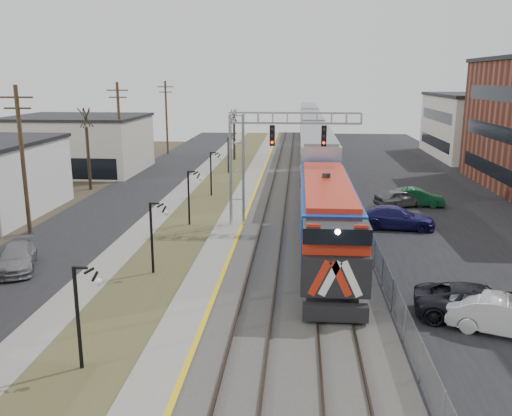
# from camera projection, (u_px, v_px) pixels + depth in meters

# --- Properties ---
(street_west) EXTENTS (7.00, 120.00, 0.04)m
(street_west) POSITION_uv_depth(u_px,v_px,m) (120.00, 202.00, 46.67)
(street_west) COLOR black
(street_west) RESTS_ON ground
(sidewalk) EXTENTS (2.00, 120.00, 0.08)m
(sidewalk) POSITION_uv_depth(u_px,v_px,m) (171.00, 202.00, 46.32)
(sidewalk) COLOR gray
(sidewalk) RESTS_ON ground
(grass_median) EXTENTS (4.00, 120.00, 0.06)m
(grass_median) POSITION_uv_depth(u_px,v_px,m) (206.00, 203.00, 46.09)
(grass_median) COLOR #484A27
(grass_median) RESTS_ON ground
(platform) EXTENTS (2.00, 120.00, 0.24)m
(platform) POSITION_uv_depth(u_px,v_px,m) (241.00, 203.00, 45.84)
(platform) COLOR gray
(platform) RESTS_ON ground
(ballast_bed) EXTENTS (8.00, 120.00, 0.20)m
(ballast_bed) POSITION_uv_depth(u_px,v_px,m) (300.00, 204.00, 45.46)
(ballast_bed) COLOR #595651
(ballast_bed) RESTS_ON ground
(parking_lot) EXTENTS (16.00, 120.00, 0.04)m
(parking_lot) POSITION_uv_depth(u_px,v_px,m) (446.00, 208.00, 44.56)
(parking_lot) COLOR black
(parking_lot) RESTS_ON ground
(platform_edge) EXTENTS (0.24, 120.00, 0.01)m
(platform_edge) POSITION_uv_depth(u_px,v_px,m) (251.00, 201.00, 45.75)
(platform_edge) COLOR gold
(platform_edge) RESTS_ON platform
(track_near) EXTENTS (1.58, 120.00, 0.15)m
(track_near) POSITION_uv_depth(u_px,v_px,m) (276.00, 202.00, 45.58)
(track_near) COLOR #2D2119
(track_near) RESTS_ON ballast_bed
(track_far) EXTENTS (1.58, 120.00, 0.15)m
(track_far) POSITION_uv_depth(u_px,v_px,m) (318.00, 202.00, 45.31)
(track_far) COLOR #2D2119
(track_far) RESTS_ON ballast_bed
(train) EXTENTS (3.00, 85.85, 5.33)m
(train) POSITION_uv_depth(u_px,v_px,m) (313.00, 141.00, 65.61)
(train) COLOR navy
(train) RESTS_ON ground
(signal_gantry) EXTENTS (9.00, 1.07, 8.15)m
(signal_gantry) POSITION_uv_depth(u_px,v_px,m) (261.00, 149.00, 37.60)
(signal_gantry) COLOR gray
(signal_gantry) RESTS_ON ground
(lampposts) EXTENTS (0.14, 62.14, 4.00)m
(lampposts) POSITION_uv_depth(u_px,v_px,m) (153.00, 237.00, 29.43)
(lampposts) COLOR black
(lampposts) RESTS_ON ground
(utility_poles) EXTENTS (0.28, 80.28, 10.00)m
(utility_poles) POSITION_uv_depth(u_px,v_px,m) (23.00, 162.00, 36.04)
(utility_poles) COLOR #4C3823
(utility_poles) RESTS_ON ground
(fence) EXTENTS (0.04, 120.00, 1.60)m
(fence) POSITION_uv_depth(u_px,v_px,m) (351.00, 197.00, 44.98)
(fence) COLOR gray
(fence) RESTS_ON ground
(bare_trees) EXTENTS (12.30, 42.30, 5.95)m
(bare_trees) POSITION_uv_depth(u_px,v_px,m) (119.00, 164.00, 49.92)
(bare_trees) COLOR #382D23
(bare_trees) RESTS_ON ground
(car_lot_b) EXTENTS (4.97, 3.21, 1.55)m
(car_lot_b) POSITION_uv_depth(u_px,v_px,m) (506.00, 317.00, 22.45)
(car_lot_b) COLOR #BCBCBC
(car_lot_b) RESTS_ON ground
(car_lot_c) EXTENTS (5.87, 3.43, 1.53)m
(car_lot_c) POSITION_uv_depth(u_px,v_px,m) (479.00, 305.00, 23.72)
(car_lot_c) COLOR black
(car_lot_c) RESTS_ON ground
(car_lot_d) EXTENTS (5.59, 2.72, 1.57)m
(car_lot_d) POSITION_uv_depth(u_px,v_px,m) (396.00, 218.00, 38.23)
(car_lot_d) COLOR #191752
(car_lot_d) RESTS_ON ground
(car_lot_e) EXTENTS (4.66, 3.10, 1.47)m
(car_lot_e) POSITION_uv_depth(u_px,v_px,m) (401.00, 198.00, 44.64)
(car_lot_e) COLOR slate
(car_lot_e) RESTS_ON ground
(car_lot_f) EXTENTS (4.60, 1.95, 1.48)m
(car_lot_f) POSITION_uv_depth(u_px,v_px,m) (416.00, 198.00, 44.92)
(car_lot_f) COLOR #0D411F
(car_lot_f) RESTS_ON ground
(car_street_b) EXTENTS (3.51, 5.01, 1.35)m
(car_street_b) POSITION_uv_depth(u_px,v_px,m) (17.00, 258.00, 30.08)
(car_street_b) COLOR gray
(car_street_b) RESTS_ON ground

